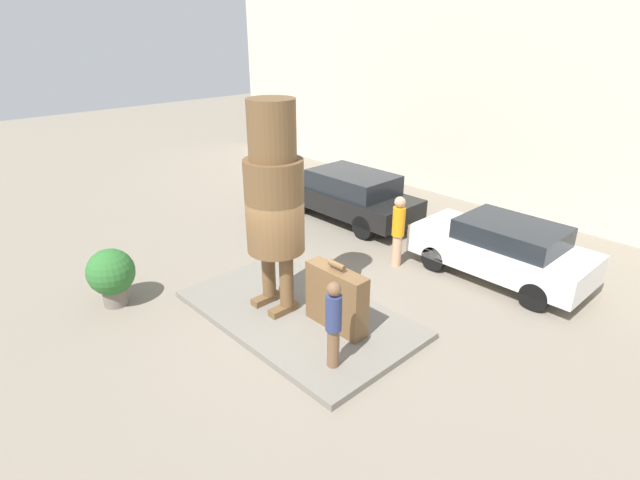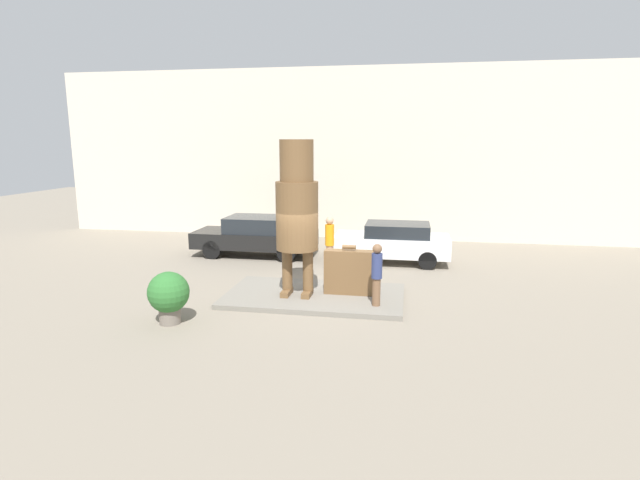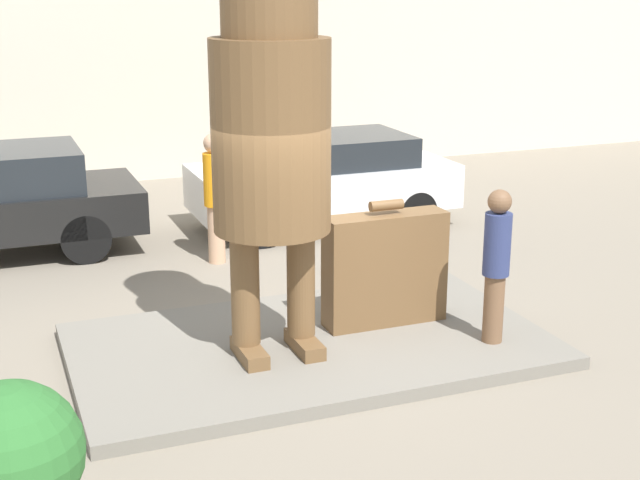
# 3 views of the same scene
# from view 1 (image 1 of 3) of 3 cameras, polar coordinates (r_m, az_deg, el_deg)

# --- Properties ---
(ground_plane) EXTENTS (60.00, 60.00, 0.00)m
(ground_plane) POSITION_cam_1_polar(r_m,az_deg,el_deg) (10.70, -2.57, -8.71)
(ground_plane) COLOR gray
(pedestal) EXTENTS (5.03, 2.94, 0.14)m
(pedestal) POSITION_cam_1_polar(r_m,az_deg,el_deg) (10.66, -2.58, -8.40)
(pedestal) COLOR slate
(pedestal) RESTS_ON ground_plane
(building_backdrop) EXTENTS (28.00, 0.60, 7.64)m
(building_backdrop) POSITION_cam_1_polar(r_m,az_deg,el_deg) (16.89, 23.13, 15.38)
(building_backdrop) COLOR beige
(building_backdrop) RESTS_ON ground_plane
(statue_figure) EXTENTS (1.17, 1.17, 4.33)m
(statue_figure) POSITION_cam_1_polar(r_m,az_deg,el_deg) (9.79, -5.26, 5.37)
(statue_figure) COLOR brown
(statue_figure) RESTS_ON pedestal
(giant_suitcase) EXTENTS (1.38, 0.38, 1.42)m
(giant_suitcase) POSITION_cam_1_polar(r_m,az_deg,el_deg) (9.81, 1.88, -6.68)
(giant_suitcase) COLOR brown
(giant_suitcase) RESTS_ON pedestal
(tourist) EXTENTS (0.28, 0.28, 1.66)m
(tourist) POSITION_cam_1_polar(r_m,az_deg,el_deg) (8.60, 1.56, -9.28)
(tourist) COLOR brown
(tourist) RESTS_ON pedestal
(parked_car_black) EXTENTS (4.70, 1.87, 1.54)m
(parked_car_black) POSITION_cam_1_polar(r_m,az_deg,el_deg) (15.56, 3.31, 5.28)
(parked_car_black) COLOR black
(parked_car_black) RESTS_ON ground_plane
(parked_car_white) EXTENTS (4.16, 1.78, 1.47)m
(parked_car_white) POSITION_cam_1_polar(r_m,az_deg,el_deg) (12.61, 20.12, -0.91)
(parked_car_white) COLOR silver
(parked_car_white) RESTS_ON ground_plane
(planter_pot) EXTENTS (1.01, 1.01, 1.30)m
(planter_pot) POSITION_cam_1_polar(r_m,az_deg,el_deg) (11.67, -22.76, -3.61)
(planter_pot) COLOR #70665B
(planter_pot) RESTS_ON ground_plane
(worker_hivis) EXTENTS (0.31, 0.31, 1.85)m
(worker_hivis) POSITION_cam_1_polar(r_m,az_deg,el_deg) (12.55, 8.93, 1.31)
(worker_hivis) COLOR tan
(worker_hivis) RESTS_ON ground_plane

